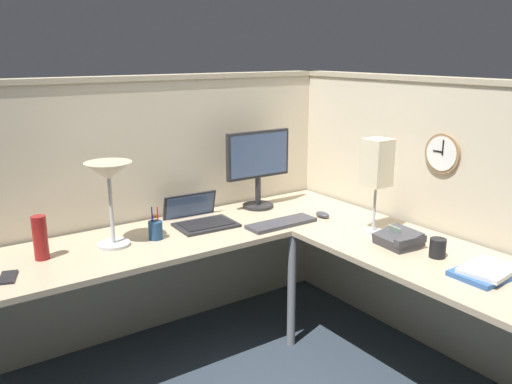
# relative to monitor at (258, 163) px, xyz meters

# --- Properties ---
(ground_plane) EXTENTS (6.80, 6.80, 0.00)m
(ground_plane) POSITION_rel_monitor_xyz_m (-0.25, -0.64, -1.02)
(ground_plane) COLOR #2D3842
(cubicle_wall_back) EXTENTS (2.57, 0.12, 1.58)m
(cubicle_wall_back) POSITION_rel_monitor_xyz_m (-0.62, 0.23, -0.23)
(cubicle_wall_back) COLOR beige
(cubicle_wall_back) RESTS_ON ground
(cubicle_wall_right) EXTENTS (0.12, 2.37, 1.58)m
(cubicle_wall_right) POSITION_rel_monitor_xyz_m (0.62, -0.90, -0.23)
(cubicle_wall_right) COLOR beige
(cubicle_wall_right) RESTS_ON ground
(desk) EXTENTS (2.35, 2.15, 0.73)m
(desk) POSITION_rel_monitor_xyz_m (-0.40, -0.69, -0.39)
(desk) COLOR tan
(desk) RESTS_ON ground
(monitor) EXTENTS (0.46, 0.20, 0.50)m
(monitor) POSITION_rel_monitor_xyz_m (0.00, 0.00, 0.00)
(monitor) COLOR #232326
(monitor) RESTS_ON desk
(laptop) EXTENTS (0.36, 0.40, 0.22)m
(laptop) POSITION_rel_monitor_xyz_m (-0.47, -0.05, -0.27)
(laptop) COLOR #232326
(laptop) RESTS_ON desk
(keyboard) EXTENTS (0.43, 0.14, 0.02)m
(keyboard) POSITION_rel_monitor_xyz_m (-0.10, -0.38, -0.28)
(keyboard) COLOR #38383D
(keyboard) RESTS_ON desk
(computer_mouse) EXTENTS (0.06, 0.10, 0.03)m
(computer_mouse) POSITION_rel_monitor_xyz_m (0.20, -0.40, -0.28)
(computer_mouse) COLOR #38383D
(computer_mouse) RESTS_ON desk
(desk_lamp_dome) EXTENTS (0.24, 0.24, 0.44)m
(desk_lamp_dome) POSITION_rel_monitor_xyz_m (-1.03, -0.14, 0.07)
(desk_lamp_dome) COLOR #B7BABF
(desk_lamp_dome) RESTS_ON desk
(pen_cup) EXTENTS (0.08, 0.08, 0.18)m
(pen_cup) POSITION_rel_monitor_xyz_m (-0.80, -0.18, -0.24)
(pen_cup) COLOR navy
(pen_cup) RESTS_ON desk
(cell_phone) EXTENTS (0.11, 0.16, 0.01)m
(cell_phone) POSITION_rel_monitor_xyz_m (-1.57, -0.28, -0.29)
(cell_phone) COLOR black
(cell_phone) RESTS_ON desk
(thermos_flask) EXTENTS (0.07, 0.07, 0.22)m
(thermos_flask) POSITION_rel_monitor_xyz_m (-1.38, -0.13, -0.18)
(thermos_flask) COLOR maroon
(thermos_flask) RESTS_ON desk
(office_phone) EXTENTS (0.21, 0.22, 0.11)m
(office_phone) POSITION_rel_monitor_xyz_m (0.19, -1.01, -0.26)
(office_phone) COLOR #38383D
(office_phone) RESTS_ON desk
(book_stack) EXTENTS (0.30, 0.23, 0.04)m
(book_stack) POSITION_rel_monitor_xyz_m (0.22, -1.49, -0.27)
(book_stack) COLOR #335999
(book_stack) RESTS_ON desk
(desk_lamp_paper) EXTENTS (0.13, 0.13, 0.53)m
(desk_lamp_paper) POSITION_rel_monitor_xyz_m (0.25, -0.77, 0.09)
(desk_lamp_paper) COLOR #B7BABF
(desk_lamp_paper) RESTS_ON desk
(coffee_mug) EXTENTS (0.08, 0.08, 0.10)m
(coffee_mug) POSITION_rel_monitor_xyz_m (0.23, -1.22, -0.25)
(coffee_mug) COLOR black
(coffee_mug) RESTS_ON desk
(wall_clock) EXTENTS (0.04, 0.22, 0.22)m
(wall_clock) POSITION_rel_monitor_xyz_m (0.56, -0.96, 0.15)
(wall_clock) COLOR olive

